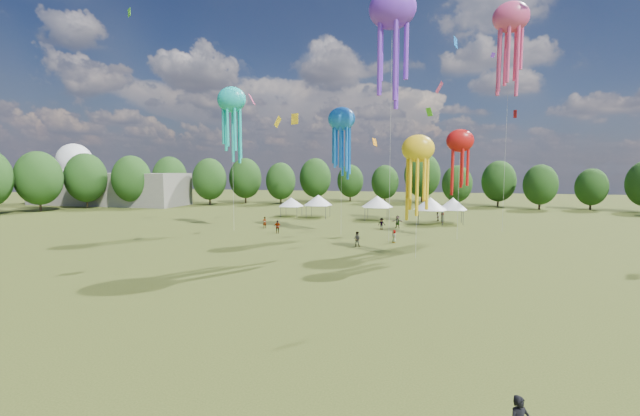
# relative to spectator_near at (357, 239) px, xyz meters

# --- Properties ---
(ground) EXTENTS (300.00, 300.00, 0.00)m
(ground) POSITION_rel_spectator_near_xyz_m (2.07, -31.18, -0.88)
(ground) COLOR #384416
(ground) RESTS_ON ground
(spectator_near) EXTENTS (0.86, 0.68, 1.76)m
(spectator_near) POSITION_rel_spectator_near_xyz_m (0.00, 0.00, 0.00)
(spectator_near) COLOR gray
(spectator_near) RESTS_ON ground
(spectators_far) EXTENTS (27.57, 24.32, 1.92)m
(spectators_far) POSITION_rel_spectator_near_xyz_m (1.11, 15.33, 0.00)
(spectators_far) COLOR gray
(spectators_far) RESTS_ON ground
(festival_tents) EXTENTS (33.81, 10.22, 4.45)m
(festival_tents) POSITION_rel_spectator_near_xyz_m (-1.10, 24.98, 2.38)
(festival_tents) COLOR #47474C
(festival_tents) RESTS_ON ground
(show_kites) EXTENTS (42.85, 24.30, 32.09)m
(show_kites) POSITION_rel_spectator_near_xyz_m (3.61, 7.54, 20.00)
(show_kites) COLOR blue
(show_kites) RESTS_ON ground
(small_kites) EXTENTS (74.97, 57.93, 43.10)m
(small_kites) POSITION_rel_spectator_near_xyz_m (3.31, 9.36, 29.05)
(small_kites) COLOR blue
(small_kites) RESTS_ON ground
(treeline) EXTENTS (201.57, 95.24, 13.43)m
(treeline) POSITION_rel_spectator_near_xyz_m (-1.80, 31.33, 5.66)
(treeline) COLOR #38281C
(treeline) RESTS_ON ground
(hangar) EXTENTS (40.00, 12.00, 8.00)m
(hangar) POSITION_rel_spectator_near_xyz_m (-69.93, 40.82, 3.12)
(hangar) COLOR gray
(hangar) RESTS_ON ground
(radome) EXTENTS (9.00, 9.00, 16.00)m
(radome) POSITION_rel_spectator_near_xyz_m (-85.93, 46.82, 9.11)
(radome) COLOR white
(radome) RESTS_ON ground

